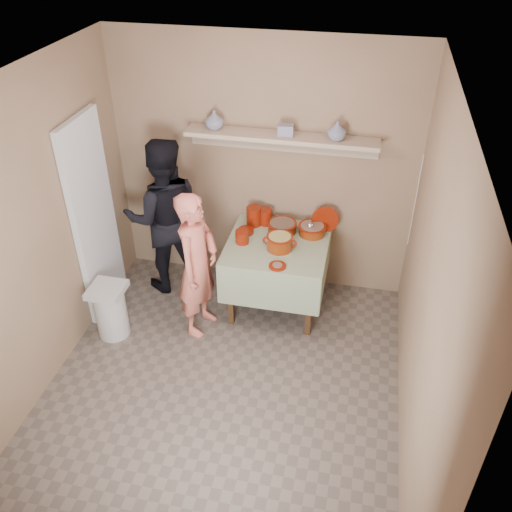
% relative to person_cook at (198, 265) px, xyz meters
% --- Properties ---
extents(ground, '(3.50, 3.50, 0.00)m').
position_rel_person_cook_xyz_m(ground, '(0.41, -0.80, -0.73)').
color(ground, '#65594F').
rests_on(ground, ground).
extents(tile_panel, '(0.06, 0.70, 2.00)m').
position_rel_person_cook_xyz_m(tile_panel, '(-1.05, 0.15, 0.27)').
color(tile_panel, silver).
rests_on(tile_panel, ground).
extents(plate_stack_a, '(0.15, 0.15, 0.20)m').
position_rel_person_cook_xyz_m(plate_stack_a, '(0.36, 0.76, 0.13)').
color(plate_stack_a, '#6A1407').
rests_on(plate_stack_a, serving_table).
extents(plate_stack_b, '(0.14, 0.14, 0.16)m').
position_rel_person_cook_xyz_m(plate_stack_b, '(0.47, 0.81, 0.11)').
color(plate_stack_b, '#6A1407').
rests_on(plate_stack_b, serving_table).
extents(bowl_stack, '(0.13, 0.13, 0.13)m').
position_rel_person_cook_xyz_m(bowl_stack, '(0.32, 0.42, 0.09)').
color(bowl_stack, '#6A1407').
rests_on(bowl_stack, serving_table).
extents(empty_bowl, '(0.16, 0.16, 0.05)m').
position_rel_person_cook_xyz_m(empty_bowl, '(0.32, 0.59, 0.05)').
color(empty_bowl, '#6A1407').
rests_on(empty_bowl, serving_table).
extents(propped_lid, '(0.28, 0.11, 0.27)m').
position_rel_person_cook_xyz_m(propped_lid, '(1.07, 0.81, 0.15)').
color(propped_lid, '#6A1407').
rests_on(propped_lid, serving_table).
extents(vase_right, '(0.20, 0.20, 0.17)m').
position_rel_person_cook_xyz_m(vase_right, '(1.11, 0.81, 1.07)').
color(vase_right, navy).
rests_on(vase_right, wall_shelf).
extents(vase_left, '(0.24, 0.24, 0.18)m').
position_rel_person_cook_xyz_m(vase_left, '(-0.03, 0.84, 1.08)').
color(vase_left, navy).
rests_on(vase_left, wall_shelf).
extents(ceramic_box, '(0.15, 0.11, 0.10)m').
position_rel_person_cook_xyz_m(ceramic_box, '(0.65, 0.82, 1.04)').
color(ceramic_box, navy).
rests_on(ceramic_box, wall_shelf).
extents(person_cook, '(0.44, 0.59, 1.47)m').
position_rel_person_cook_xyz_m(person_cook, '(0.00, 0.00, 0.00)').
color(person_cook, '#DF7060').
rests_on(person_cook, ground).
extents(person_helper, '(0.99, 0.90, 1.67)m').
position_rel_person_cook_xyz_m(person_helper, '(-0.53, 0.60, 0.10)').
color(person_helper, black).
rests_on(person_helper, ground).
extents(room_shell, '(3.04, 3.54, 2.62)m').
position_rel_person_cook_xyz_m(room_shell, '(0.41, -0.80, 0.88)').
color(room_shell, '#93755A').
rests_on(room_shell, ground).
extents(serving_table, '(0.97, 0.97, 0.76)m').
position_rel_person_cook_xyz_m(serving_table, '(0.66, 0.48, -0.09)').
color(serving_table, '#4C2D16').
rests_on(serving_table, ground).
extents(cazuela_meat_a, '(0.30, 0.30, 0.10)m').
position_rel_person_cook_xyz_m(cazuela_meat_a, '(0.66, 0.70, 0.09)').
color(cazuela_meat_a, '#64210A').
rests_on(cazuela_meat_a, serving_table).
extents(cazuela_meat_b, '(0.28, 0.28, 0.10)m').
position_rel_person_cook_xyz_m(cazuela_meat_b, '(0.96, 0.71, 0.09)').
color(cazuela_meat_b, '#64210A').
rests_on(cazuela_meat_b, serving_table).
extents(ladle, '(0.08, 0.26, 0.19)m').
position_rel_person_cook_xyz_m(ladle, '(0.94, 0.68, 0.14)').
color(ladle, silver).
rests_on(ladle, cazuela_meat_b).
extents(cazuela_rice, '(0.33, 0.25, 0.14)m').
position_rel_person_cook_xyz_m(cazuela_rice, '(0.70, 0.38, 0.11)').
color(cazuela_rice, '#64210A').
rests_on(cazuela_rice, serving_table).
extents(front_plate, '(0.16, 0.16, 0.03)m').
position_rel_person_cook_xyz_m(front_plate, '(0.73, 0.09, 0.04)').
color(front_plate, '#6A1407').
rests_on(front_plate, serving_table).
extents(wall_shelf, '(1.80, 0.25, 0.21)m').
position_rel_person_cook_xyz_m(wall_shelf, '(0.61, 0.85, 0.94)').
color(wall_shelf, tan).
rests_on(wall_shelf, room_shell).
extents(trash_bin, '(0.32, 0.32, 0.56)m').
position_rel_person_cook_xyz_m(trash_bin, '(-0.80, -0.28, -0.45)').
color(trash_bin, silver).
rests_on(trash_bin, ground).
extents(electrical_cord, '(0.01, 0.05, 0.90)m').
position_rel_person_cook_xyz_m(electrical_cord, '(1.88, 0.68, 0.52)').
color(electrical_cord, silver).
rests_on(electrical_cord, wall_shelf).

